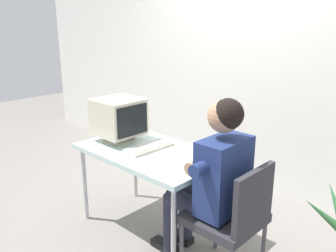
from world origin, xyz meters
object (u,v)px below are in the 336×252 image
object	(u,v)px
office_chair	(233,215)
desk	(150,156)
keyboard	(149,147)
crt_monitor	(119,117)
person_seated	(211,177)

from	to	relation	value
office_chair	desk	bearing A→B (deg)	176.84
keyboard	crt_monitor	bearing A→B (deg)	-174.54
person_seated	crt_monitor	bearing A→B (deg)	178.49
crt_monitor	keyboard	distance (m)	0.40
crt_monitor	office_chair	bearing A→B (deg)	-1.28
keyboard	person_seated	xyz separation A→B (m)	(0.69, -0.06, -0.03)
crt_monitor	office_chair	distance (m)	1.30
desk	person_seated	distance (m)	0.67
crt_monitor	person_seated	bearing A→B (deg)	-1.51
desk	person_seated	xyz separation A→B (m)	(0.67, -0.05, 0.04)
office_chair	keyboard	bearing A→B (deg)	176.06
keyboard	person_seated	size ratio (longest dim) A/B	0.34
desk	crt_monitor	size ratio (longest dim) A/B	3.19
person_seated	office_chair	bearing A→B (deg)	0.00
desk	office_chair	bearing A→B (deg)	-3.16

